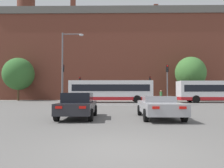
% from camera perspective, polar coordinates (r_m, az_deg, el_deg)
% --- Properties ---
extents(ground_plane, '(400.00, 400.00, 0.00)m').
position_cam_1_polar(ground_plane, '(5.70, 2.56, -17.03)').
color(ground_plane, '#605E5B').
extents(stop_line_strip, '(8.84, 0.30, 0.01)m').
position_cam_1_polar(stop_line_strip, '(24.23, 1.18, -5.53)').
color(stop_line_strip, silver).
rests_on(stop_line_strip, ground_plane).
extents(far_pavement, '(69.82, 2.50, 0.01)m').
position_cam_1_polar(far_pavement, '(36.20, 1.05, -4.37)').
color(far_pavement, gray).
rests_on(far_pavement, ground_plane).
extents(brick_civic_building, '(44.58, 11.29, 24.64)m').
position_cam_1_polar(brick_civic_building, '(45.24, 0.26, 7.25)').
color(brick_civic_building, brown).
rests_on(brick_civic_building, ground_plane).
extents(car_saloon_left, '(1.97, 4.29, 1.42)m').
position_cam_1_polar(car_saloon_left, '(12.44, -8.90, -5.47)').
color(car_saloon_left, '#232328').
rests_on(car_saloon_left, ground_plane).
extents(car_roadster_right, '(2.12, 4.79, 1.23)m').
position_cam_1_polar(car_roadster_right, '(12.55, 12.19, -5.77)').
color(car_roadster_right, '#9E9EA3').
rests_on(car_roadster_right, ground_plane).
extents(bus_crossing_lead, '(11.35, 2.68, 3.01)m').
position_cam_1_polar(bus_crossing_lead, '(30.23, -0.31, -1.78)').
color(bus_crossing_lead, silver).
rests_on(bus_crossing_lead, ground_plane).
extents(bus_crossing_trailing, '(10.28, 2.67, 2.94)m').
position_cam_1_polar(bus_crossing_trailing, '(33.02, 25.54, -1.67)').
color(bus_crossing_trailing, silver).
rests_on(bus_crossing_trailing, ground_plane).
extents(traffic_light_near_right, '(0.26, 0.31, 4.52)m').
position_cam_1_polar(traffic_light_near_right, '(25.45, 14.25, 1.50)').
color(traffic_light_near_right, slate).
rests_on(traffic_light_near_right, ground_plane).
extents(traffic_light_far_left, '(0.26, 0.31, 3.88)m').
position_cam_1_polar(traffic_light_far_left, '(35.75, -8.37, -0.18)').
color(traffic_light_far_left, slate).
rests_on(traffic_light_far_left, ground_plane).
extents(traffic_light_far_right, '(0.26, 0.31, 4.01)m').
position_cam_1_polar(traffic_light_far_right, '(36.32, 9.90, -0.07)').
color(traffic_light_far_right, slate).
rests_on(traffic_light_far_right, ground_plane).
extents(traffic_light_near_left, '(0.26, 0.31, 4.55)m').
position_cam_1_polar(traffic_light_near_left, '(25.37, -12.73, 1.54)').
color(traffic_light_near_left, slate).
rests_on(traffic_light_near_left, ground_plane).
extents(street_lamp_junction, '(2.39, 0.36, 7.93)m').
position_cam_1_polar(street_lamp_junction, '(24.39, -11.94, 5.88)').
color(street_lamp_junction, slate).
rests_on(street_lamp_junction, ground_plane).
extents(pedestrian_waiting, '(0.40, 0.46, 1.74)m').
position_cam_1_polar(pedestrian_waiting, '(36.12, 12.69, -2.71)').
color(pedestrian_waiting, black).
rests_on(pedestrian_waiting, ground_plane).
extents(tree_by_building, '(4.96, 4.96, 7.21)m').
position_cam_1_polar(tree_by_building, '(38.03, 19.81, 2.80)').
color(tree_by_building, '#4C3823').
rests_on(tree_by_building, ground_plane).
extents(tree_kerbside, '(4.17, 4.17, 6.58)m').
position_cam_1_polar(tree_kerbside, '(44.76, -22.57, 1.83)').
color(tree_kerbside, '#4C3823').
rests_on(tree_kerbside, ground_plane).
extents(tree_distant, '(5.18, 5.18, 7.22)m').
position_cam_1_polar(tree_distant, '(40.15, -23.22, 2.43)').
color(tree_distant, '#4C3823').
rests_on(tree_distant, ground_plane).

